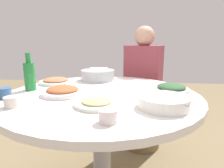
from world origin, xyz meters
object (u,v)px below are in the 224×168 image
(green_bottle, at_px, (30,75))
(stool_for_diner_left, at_px, (142,125))
(soup_bowl, at_px, (164,102))
(diner_left, at_px, (143,73))
(dish_greens, at_px, (171,88))
(tea_cup_far, at_px, (4,93))
(dish_noodles, at_px, (97,103))
(tea_cup_side, at_px, (108,116))
(dish_stirfry, at_px, (63,91))
(rice_bowl, at_px, (98,75))
(dish_tofu_braise, at_px, (56,81))
(tea_cup_near, at_px, (12,102))
(round_dining_table, at_px, (102,110))

(green_bottle, bearing_deg, stool_for_diner_left, 43.15)
(soup_bowl, bearing_deg, diner_left, 92.30)
(dish_greens, xyz_separation_m, diner_left, (-0.14, 0.68, -0.01))
(dish_greens, height_order, tea_cup_far, tea_cup_far)
(dish_greens, relative_size, green_bottle, 0.92)
(dish_noodles, bearing_deg, stool_for_diner_left, 73.88)
(soup_bowl, relative_size, tea_cup_side, 3.24)
(soup_bowl, relative_size, dish_stirfry, 0.99)
(green_bottle, relative_size, diner_left, 0.32)
(dish_greens, distance_m, diner_left, 0.70)
(soup_bowl, height_order, dish_greens, soup_bowl)
(green_bottle, distance_m, stool_for_diner_left, 1.23)
(green_bottle, height_order, stool_for_diner_left, green_bottle)
(tea_cup_far, bearing_deg, soup_bowl, -4.86)
(rice_bowl, height_order, dish_greens, rice_bowl)
(dish_noodles, height_order, green_bottle, green_bottle)
(dish_noodles, xyz_separation_m, dish_tofu_braise, (-0.40, 0.49, 0.00))
(dish_stirfry, height_order, tea_cup_far, tea_cup_far)
(dish_stirfry, xyz_separation_m, green_bottle, (-0.25, 0.09, 0.08))
(tea_cup_near, bearing_deg, diner_left, 56.73)
(tea_cup_near, height_order, stool_for_diner_left, tea_cup_near)
(green_bottle, distance_m, tea_cup_far, 0.21)
(dish_noodles, height_order, tea_cup_far, tea_cup_far)
(soup_bowl, height_order, dish_noodles, soup_bowl)
(tea_cup_near, relative_size, diner_left, 0.10)
(stool_for_diner_left, bearing_deg, round_dining_table, -111.45)
(tea_cup_near, distance_m, tea_cup_side, 0.51)
(tea_cup_far, xyz_separation_m, diner_left, (0.82, 0.92, -0.02))
(dish_tofu_braise, height_order, tea_cup_side, tea_cup_side)
(round_dining_table, xyz_separation_m, green_bottle, (-0.47, 0.04, 0.21))
(rice_bowl, relative_size, green_bottle, 1.13)
(dish_stirfry, relative_size, dish_noodles, 1.11)
(tea_cup_far, distance_m, tea_cup_side, 0.67)
(rice_bowl, relative_size, dish_noodles, 1.22)
(round_dining_table, relative_size, dish_tofu_braise, 4.89)
(soup_bowl, bearing_deg, tea_cup_side, -141.15)
(dish_noodles, distance_m, dish_tofu_braise, 0.63)
(rice_bowl, relative_size, tea_cup_side, 3.61)
(tea_cup_far, bearing_deg, diner_left, 48.32)
(tea_cup_near, bearing_deg, dish_noodles, 8.82)
(tea_cup_side, bearing_deg, dish_noodles, 112.05)
(soup_bowl, relative_size, green_bottle, 1.01)
(diner_left, bearing_deg, round_dining_table, -111.45)
(dish_tofu_braise, distance_m, stool_for_diner_left, 1.02)
(soup_bowl, relative_size, diner_left, 0.32)
(dish_stirfry, relative_size, green_bottle, 1.02)
(dish_greens, height_order, diner_left, diner_left)
(round_dining_table, distance_m, dish_tofu_braise, 0.48)
(diner_left, bearing_deg, dish_stirfry, -122.87)
(diner_left, bearing_deg, dish_tofu_braise, -143.69)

